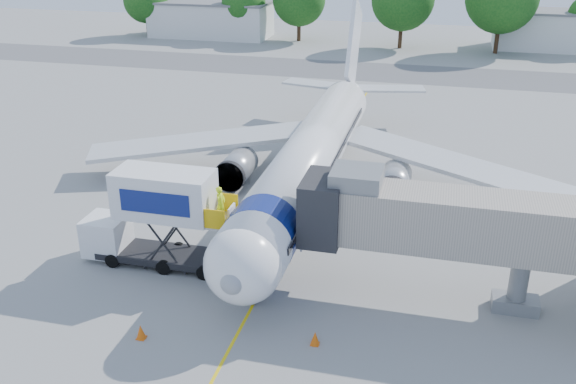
# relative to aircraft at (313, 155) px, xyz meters

# --- Properties ---
(ground) EXTENTS (160.00, 160.00, 0.00)m
(ground) POSITION_rel_aircraft_xyz_m (0.00, -4.12, -2.95)
(ground) COLOR gray
(ground) RESTS_ON ground
(guidance_line) EXTENTS (0.15, 70.00, 0.01)m
(guidance_line) POSITION_rel_aircraft_xyz_m (0.00, -4.12, -2.94)
(guidance_line) COLOR yellow
(guidance_line) RESTS_ON ground
(taxiway_strip) EXTENTS (120.00, 10.00, 0.01)m
(taxiway_strip) POSITION_rel_aircraft_xyz_m (0.00, 37.88, -2.94)
(taxiway_strip) COLOR #59595B
(taxiway_strip) RESTS_ON ground
(aircraft) EXTENTS (34.17, 37.73, 11.35)m
(aircraft) POSITION_rel_aircraft_xyz_m (0.00, 0.00, 0.00)
(aircraft) COLOR white
(aircraft) RESTS_ON ground
(jet_bridge) EXTENTS (13.90, 3.20, 6.60)m
(jet_bridge) POSITION_rel_aircraft_xyz_m (7.99, -11.12, 1.39)
(jet_bridge) COLOR #AA9F91
(jet_bridge) RESTS_ON ground
(catering_hiloader) EXTENTS (8.50, 2.44, 5.50)m
(catering_hiloader) POSITION_rel_aircraft_xyz_m (-6.26, -11.12, -0.19)
(catering_hiloader) COLOR black
(catering_hiloader) RESTS_ON ground
(safety_cone_a) EXTENTS (0.42, 0.42, 0.67)m
(safety_cone_a) POSITION_rel_aircraft_xyz_m (3.62, -16.17, -2.63)
(safety_cone_a) COLOR #DE580B
(safety_cone_a) RESTS_ON ground
(safety_cone_b) EXTENTS (0.45, 0.45, 0.71)m
(safety_cone_b) POSITION_rel_aircraft_xyz_m (-4.15, -17.65, -2.61)
(safety_cone_b) COLOR #DE580B
(safety_cone_b) RESTS_ON ground
(outbuilding_left) EXTENTS (18.40, 8.40, 5.30)m
(outbuilding_left) POSITION_rel_aircraft_xyz_m (-28.00, 55.88, -0.29)
(outbuilding_left) COLOR silver
(outbuilding_left) RESTS_ON ground
(outbuilding_right) EXTENTS (16.40, 7.40, 5.30)m
(outbuilding_right) POSITION_rel_aircraft_xyz_m (22.00, 57.88, -0.29)
(outbuilding_right) COLOR silver
(outbuilding_right) RESTS_ON ground
(tree_a) EXTENTS (6.83, 6.83, 8.71)m
(tree_a) POSITION_rel_aircraft_xyz_m (-37.87, 54.17, 2.33)
(tree_a) COLOR #382314
(tree_a) RESTS_ON ground
(tree_b) EXTENTS (6.61, 6.61, 8.43)m
(tree_b) POSITION_rel_aircraft_xyz_m (-22.30, 54.77, 2.16)
(tree_b) COLOR #382314
(tree_b) RESTS_ON ground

